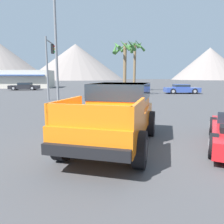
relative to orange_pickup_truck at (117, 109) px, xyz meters
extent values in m
plane|color=#424244|center=(0.13, -0.83, -1.09)|extent=(320.00, 320.00, 0.00)
cube|color=orange|center=(-0.12, -0.35, -0.29)|extent=(3.33, 5.17, 0.59)
cube|color=orange|center=(0.18, 0.56, 0.41)|extent=(2.35, 2.56, 0.81)
cube|color=#1E2833|center=(0.18, 0.56, 0.56)|extent=(2.40, 2.61, 0.52)
cube|color=orange|center=(-1.42, -1.34, 0.24)|extent=(0.67, 1.85, 0.48)
cube|color=orange|center=(0.35, -1.92, 0.24)|extent=(0.67, 1.85, 0.48)
cube|color=orange|center=(-0.82, -2.51, 0.24)|extent=(1.80, 0.65, 0.48)
cube|color=black|center=(0.64, 1.97, -0.46)|extent=(1.86, 0.74, 0.24)
cube|color=black|center=(-0.87, -2.68, -0.46)|extent=(1.86, 0.74, 0.24)
cylinder|color=black|center=(-0.61, 1.37, -0.64)|extent=(0.56, 0.95, 0.90)
cylinder|color=#232326|center=(-0.61, 1.37, -0.64)|extent=(0.45, 0.57, 0.49)
cylinder|color=black|center=(1.30, 0.75, -0.64)|extent=(0.56, 0.95, 0.90)
cylinder|color=#232326|center=(1.30, 0.75, -0.64)|extent=(0.45, 0.57, 0.49)
cylinder|color=black|center=(-1.53, -1.46, -0.64)|extent=(0.56, 0.95, 0.90)
cylinder|color=#232326|center=(-1.53, -1.46, -0.64)|extent=(0.45, 0.57, 0.49)
cylinder|color=black|center=(0.37, -2.08, -0.64)|extent=(0.56, 0.95, 0.90)
cylinder|color=#232326|center=(0.37, -2.08, -0.64)|extent=(0.45, 0.57, 0.49)
cylinder|color=black|center=(3.59, 0.61, -0.76)|extent=(0.51, 0.70, 0.67)
cylinder|color=#9E9EA3|center=(3.59, 0.61, -0.76)|extent=(0.38, 0.44, 0.37)
cylinder|color=black|center=(2.43, -1.58, -0.76)|extent=(0.51, 0.70, 0.67)
cylinder|color=#9E9EA3|center=(2.43, -1.58, -0.76)|extent=(0.38, 0.44, 0.37)
cube|color=#334C9E|center=(9.86, 19.85, -0.63)|extent=(4.35, 1.99, 0.56)
cube|color=#334C9E|center=(9.75, 19.85, -0.14)|extent=(1.87, 1.63, 0.41)
cube|color=#1E2833|center=(9.75, 19.85, -0.10)|extent=(1.91, 1.67, 0.24)
cylinder|color=black|center=(11.22, 20.60, -0.76)|extent=(0.68, 0.26, 0.67)
cylinder|color=#9E9EA3|center=(11.22, 20.60, -0.76)|extent=(0.38, 0.25, 0.37)
cylinder|color=black|center=(11.12, 18.94, -0.76)|extent=(0.68, 0.26, 0.67)
cylinder|color=#9E9EA3|center=(11.12, 18.94, -0.76)|extent=(0.38, 0.25, 0.37)
cylinder|color=black|center=(8.59, 20.76, -0.76)|extent=(0.68, 0.26, 0.67)
cylinder|color=#9E9EA3|center=(8.59, 20.76, -0.76)|extent=(0.38, 0.25, 0.37)
cylinder|color=black|center=(8.49, 19.09, -0.76)|extent=(0.68, 0.26, 0.67)
cylinder|color=#9E9EA3|center=(8.49, 19.09, -0.76)|extent=(0.38, 0.25, 0.37)
cube|color=#232328|center=(-12.14, 28.20, -0.63)|extent=(4.54, 1.92, 0.56)
cube|color=#232328|center=(-12.03, 28.20, -0.14)|extent=(1.93, 1.62, 0.42)
cube|color=#1E2833|center=(-12.03, 28.20, -0.09)|extent=(1.97, 1.66, 0.25)
cylinder|color=black|center=(-13.50, 27.30, -0.75)|extent=(0.68, 0.24, 0.68)
cylinder|color=#9E9EA3|center=(-13.50, 27.30, -0.75)|extent=(0.38, 0.24, 0.37)
cylinder|color=black|center=(-13.56, 29.00, -0.75)|extent=(0.68, 0.24, 0.68)
cylinder|color=#9E9EA3|center=(-13.56, 29.00, -0.75)|extent=(0.38, 0.24, 0.37)
cylinder|color=black|center=(-10.72, 27.39, -0.75)|extent=(0.68, 0.24, 0.68)
cylinder|color=#9E9EA3|center=(-10.72, 27.39, -0.75)|extent=(0.38, 0.24, 0.37)
cylinder|color=black|center=(-10.78, 29.09, -0.75)|extent=(0.68, 0.24, 0.68)
cylinder|color=#9E9EA3|center=(-10.78, 29.09, -0.75)|extent=(0.38, 0.24, 0.37)
cylinder|color=slate|center=(-5.09, 13.06, 1.69)|extent=(0.16, 0.16, 5.57)
cylinder|color=slate|center=(-5.09, 14.60, 4.23)|extent=(0.11, 3.08, 0.11)
cube|color=black|center=(-5.09, 15.77, 3.73)|extent=(0.26, 0.34, 0.90)
sphere|color=red|center=(-4.94, 15.77, 4.00)|extent=(0.20, 0.20, 0.20)
sphere|color=orange|center=(-4.94, 15.77, 3.73)|extent=(0.20, 0.20, 0.20)
sphere|color=green|center=(-4.94, 15.77, 3.46)|extent=(0.20, 0.20, 0.20)
cylinder|color=slate|center=(-2.95, 5.97, 3.40)|extent=(0.14, 0.14, 8.99)
cylinder|color=brown|center=(2.36, 17.42, 1.73)|extent=(0.36, 0.52, 5.66)
cone|color=#386B2D|center=(3.34, 17.62, 4.29)|extent=(0.57, 1.89, 1.34)
cone|color=#386B2D|center=(2.94, 18.42, 4.34)|extent=(1.99, 1.45, 1.18)
cone|color=#386B2D|center=(2.06, 18.50, 4.21)|extent=(1.89, 0.88, 1.56)
cone|color=#386B2D|center=(1.36, 17.79, 4.20)|extent=(0.85, 1.87, 1.61)
cone|color=#386B2D|center=(1.42, 17.26, 4.37)|extent=(0.83, 1.96, 1.08)
cone|color=#386B2D|center=(2.27, 16.81, 4.30)|extent=(1.32, 0.52, 1.21)
cone|color=#386B2D|center=(2.98, 16.94, 4.33)|extent=(1.36, 1.44, 1.18)
cylinder|color=brown|center=(4.66, 24.79, 2.27)|extent=(0.36, 0.63, 6.74)
cone|color=#386B2D|center=(5.41, 25.07, 5.49)|extent=(0.65, 1.59, 0.89)
cone|color=#386B2D|center=(5.05, 25.59, 5.43)|extent=(1.48, 1.07, 1.09)
cone|color=#386B2D|center=(4.62, 25.65, 5.46)|extent=(1.46, 0.43, 1.01)
cone|color=#386B2D|center=(4.05, 25.29, 5.47)|extent=(1.03, 1.41, 0.96)
cone|color=#386B2D|center=(3.72, 24.65, 5.29)|extent=(0.82, 1.76, 1.55)
cone|color=#386B2D|center=(4.53, 24.02, 5.42)|extent=(1.83, 0.61, 1.14)
cone|color=#386B2D|center=(5.20, 23.98, 5.28)|extent=(1.87, 1.28, 1.62)
cube|color=beige|center=(-15.03, 35.47, 0.52)|extent=(11.27, 5.74, 3.23)
cube|color=#335193|center=(-15.03, 32.25, 1.23)|extent=(10.14, 0.70, 0.20)
cone|color=gray|center=(-14.06, 130.11, 9.58)|extent=(58.63, 58.63, 21.34)
cone|color=gray|center=(67.89, 126.36, 8.60)|extent=(44.82, 44.82, 19.39)
camera|label=1|loc=(-0.59, -6.94, 1.06)|focal=35.00mm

